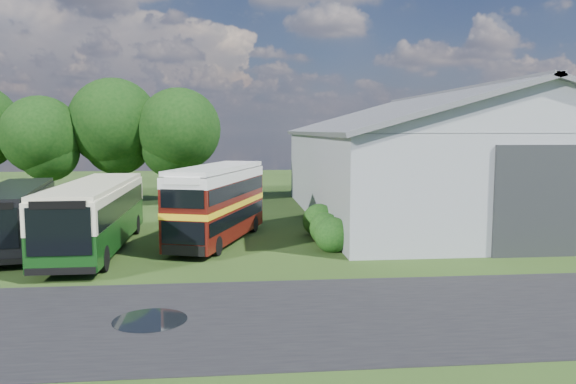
{
  "coord_description": "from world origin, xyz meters",
  "views": [
    {
      "loc": [
        0.99,
        -19.45,
        5.63
      ],
      "look_at": [
        3.72,
        8.0,
        2.59
      ],
      "focal_mm": 35.0,
      "sensor_mm": 36.0,
      "label": 1
    }
  ],
  "objects": [
    {
      "name": "ground",
      "position": [
        0.0,
        0.0,
        0.0
      ],
      "size": [
        120.0,
        120.0,
        0.0
      ],
      "primitive_type": "plane",
      "color": "#1F3410",
      "rests_on": "ground"
    },
    {
      "name": "asphalt_road",
      "position": [
        3.0,
        -3.0,
        0.0
      ],
      "size": [
        60.0,
        8.0,
        0.02
      ],
      "primitive_type": "cube",
      "color": "black",
      "rests_on": "ground"
    },
    {
      "name": "puddle",
      "position": [
        -1.5,
        -3.0,
        0.0
      ],
      "size": [
        2.2,
        2.2,
        0.01
      ],
      "primitive_type": "cylinder",
      "color": "black",
      "rests_on": "ground"
    },
    {
      "name": "storage_shed",
      "position": [
        15.0,
        15.98,
        4.17
      ],
      "size": [
        18.8,
        24.8,
        8.15
      ],
      "color": "gray",
      "rests_on": "ground"
    },
    {
      "name": "tree_left_b",
      "position": [
        -13.0,
        23.5,
        5.25
      ],
      "size": [
        5.78,
        5.78,
        8.16
      ],
      "color": "black",
      "rests_on": "ground"
    },
    {
      "name": "tree_mid",
      "position": [
        -8.0,
        24.8,
        6.18
      ],
      "size": [
        6.8,
        6.8,
        9.6
      ],
      "color": "black",
      "rests_on": "ground"
    },
    {
      "name": "tree_right_a",
      "position": [
        -3.0,
        23.8,
        5.69
      ],
      "size": [
        6.26,
        6.26,
        8.83
      ],
      "color": "black",
      "rests_on": "ground"
    },
    {
      "name": "shrub_front",
      "position": [
        5.6,
        6.0,
        0.0
      ],
      "size": [
        1.7,
        1.7,
        1.7
      ],
      "primitive_type": "sphere",
      "color": "#194714",
      "rests_on": "ground"
    },
    {
      "name": "shrub_mid",
      "position": [
        5.6,
        8.0,
        0.0
      ],
      "size": [
        1.6,
        1.6,
        1.6
      ],
      "primitive_type": "sphere",
      "color": "#194714",
      "rests_on": "ground"
    },
    {
      "name": "shrub_back",
      "position": [
        5.6,
        10.0,
        0.0
      ],
      "size": [
        1.8,
        1.8,
        1.8
      ],
      "primitive_type": "sphere",
      "color": "#194714",
      "rests_on": "ground"
    },
    {
      "name": "bus_green_single",
      "position": [
        -5.41,
        7.23,
        1.71
      ],
      "size": [
        2.84,
        11.68,
        3.21
      ],
      "rotation": [
        0.0,
        0.0,
        0.01
      ],
      "color": "black",
      "rests_on": "ground"
    },
    {
      "name": "bus_maroon_double",
      "position": [
        0.24,
        8.77,
        1.93
      ],
      "size": [
        4.97,
        9.26,
        3.87
      ],
      "rotation": [
        0.0,
        0.0,
        -0.32
      ],
      "color": "black",
      "rests_on": "ground"
    },
    {
      "name": "bus_dark_single",
      "position": [
        -9.48,
        8.46,
        1.56
      ],
      "size": [
        4.29,
        10.86,
        2.92
      ],
      "rotation": [
        0.0,
        0.0,
        0.18
      ],
      "color": "black",
      "rests_on": "ground"
    }
  ]
}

